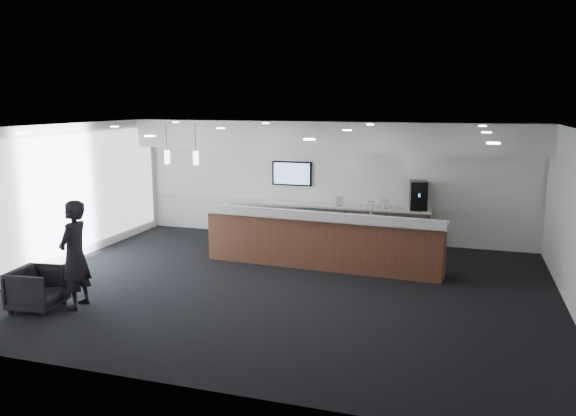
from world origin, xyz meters
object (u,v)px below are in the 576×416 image
(coffee_machine, at_px, (418,195))
(service_counter, at_px, (322,240))
(armchair, at_px, (38,289))
(lounge_guest, at_px, (75,255))

(coffee_machine, bearing_deg, service_counter, -140.30)
(coffee_machine, relative_size, armchair, 0.86)
(coffee_machine, distance_m, lounge_guest, 7.72)
(service_counter, distance_m, lounge_guest, 4.96)
(coffee_machine, xyz_separation_m, lounge_guest, (-5.19, -5.70, -0.36))
(service_counter, relative_size, armchair, 6.54)
(coffee_machine, xyz_separation_m, armchair, (-5.76, -5.98, -0.93))
(service_counter, xyz_separation_m, coffee_machine, (1.80, 2.11, 0.71))
(coffee_machine, height_order, lounge_guest, lounge_guest)
(lounge_guest, bearing_deg, coffee_machine, 130.44)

